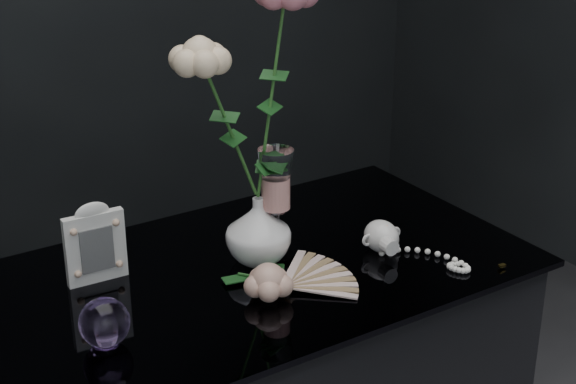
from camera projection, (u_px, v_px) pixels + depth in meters
vase at (258, 230)px, 1.62m from camera, size 0.15×0.15×0.13m
wine_glass at (276, 205)px, 1.62m from camera, size 0.08×0.08×0.22m
picture_frame at (95, 242)px, 1.55m from camera, size 0.12×0.09×0.15m
paperweight at (104, 323)px, 1.37m from camera, size 0.08×0.08×0.08m
paper_fan at (287, 285)px, 1.53m from camera, size 0.30×0.27×0.03m
loose_rose at (268, 281)px, 1.51m from camera, size 0.21×0.23×0.06m
pearl_jar at (382, 235)px, 1.67m from camera, size 0.23×0.24×0.06m
roses at (252, 87)px, 1.51m from camera, size 0.27×0.12×0.46m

